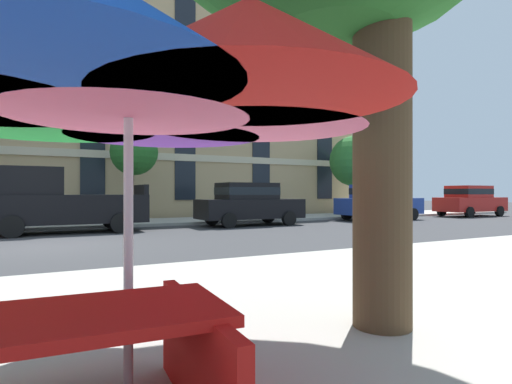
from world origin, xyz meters
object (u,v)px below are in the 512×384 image
picnic_table (41,375)px  patio_umbrella (128,75)px  pickup_black (60,203)px  street_tree_middle (134,154)px  sedan_black (249,203)px  street_tree_right (355,160)px  sedan_red (470,200)px  sedan_blue (379,201)px

picnic_table → patio_umbrella: bearing=41.9°
pickup_black → street_tree_middle: bearing=45.5°
sedan_black → street_tree_middle: size_ratio=1.04×
sedan_black → street_tree_middle: bearing=142.1°
patio_umbrella → picnic_table: size_ratio=1.84×
sedan_black → street_tree_right: street_tree_right is taller
street_tree_middle → picnic_table: bearing=-103.0°
sedan_black → sedan_red: 14.44m
sedan_black → picnic_table: size_ratio=2.34×
street_tree_middle → street_tree_right: size_ratio=0.91×
sedan_black → sedan_red: size_ratio=1.00×
street_tree_middle → street_tree_right: (12.48, -0.18, 0.17)m
street_tree_middle → picnic_table: 16.94m
pickup_black → sedan_black: bearing=-0.0°
picnic_table → street_tree_right: bearing=44.8°
picnic_table → street_tree_middle: bearing=77.0°
pickup_black → patio_umbrella: (-0.17, -12.70, 1.09)m
street_tree_middle → pickup_black: bearing=-134.5°
street_tree_middle → patio_umbrella: 16.23m
pickup_black → street_tree_right: bearing=10.8°
sedan_black → sedan_blue: 7.30m
pickup_black → sedan_red: (21.61, -0.00, -0.08)m
sedan_blue → patio_umbrella: bearing=-139.0°
street_tree_right → sedan_black: bearing=-160.5°
pickup_black → sedan_blue: (14.46, -0.00, -0.08)m
sedan_black → sedan_red: bearing=0.0°
sedan_red → picnic_table: sedan_red is taller
sedan_black → patio_umbrella: patio_umbrella is taller
sedan_blue → sedan_red: (7.14, 0.00, 0.00)m
sedan_red → patio_umbrella: size_ratio=1.27×
sedan_blue → picnic_table: size_ratio=2.34×
sedan_blue → patio_umbrella: 19.41m
street_tree_right → patio_umbrella: (-15.76, -15.68, -1.15)m
picnic_table → sedan_blue: bearing=41.0°
street_tree_right → patio_umbrella: size_ratio=1.34×
street_tree_middle → picnic_table: (-3.77, -16.31, -2.61)m
sedan_black → picnic_table: 15.31m
patio_umbrella → sedan_blue: bearing=41.0°
sedan_red → patio_umbrella: (-21.77, -12.70, 1.17)m
sedan_blue → street_tree_middle: bearing=164.4°
sedan_black → street_tree_middle: street_tree_middle is taller
patio_umbrella → sedan_red: bearing=30.3°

